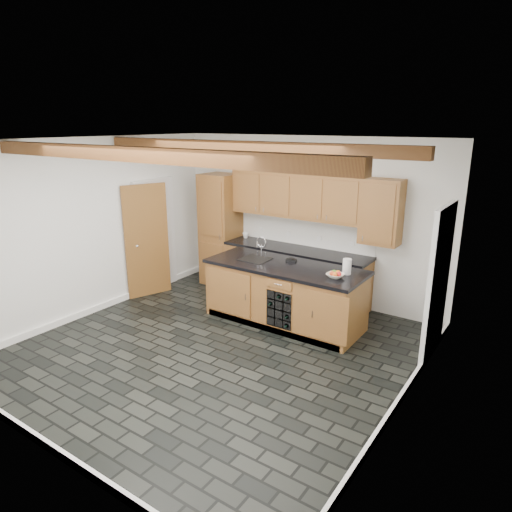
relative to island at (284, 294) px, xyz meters
The scene contains 10 objects.
ground 1.40m from the island, 103.43° to the right, with size 5.00×5.00×0.00m, color black.
room_shell 1.36m from the island, 117.46° to the right, with size 5.01×5.00×5.00m.
back_cabinetry 1.28m from the island, 125.62° to the left, with size 3.65×0.62×2.20m.
island is the anchor object (origin of this frame).
faucet 0.75m from the island, behind, with size 0.45×0.40×0.34m.
kitchen_scale 0.55m from the island, 98.04° to the left, with size 0.17×0.12×0.05m.
fruit_bowl 1.00m from the island, ahead, with size 0.24×0.24×0.06m, color silver.
fruit_cluster 1.02m from the island, ahead, with size 0.16×0.17×0.07m.
paper_towel 1.11m from the island, ahead, with size 0.12×0.12×0.23m, color white.
mug 1.88m from the island, 144.71° to the left, with size 0.11×0.11×0.10m, color white.
Camera 1 is at (3.65, -4.38, 3.01)m, focal length 32.00 mm.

